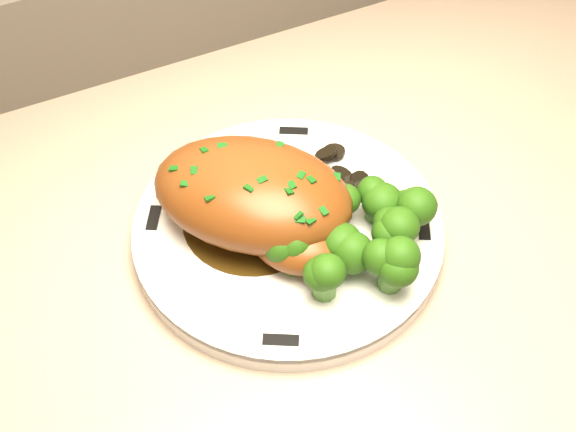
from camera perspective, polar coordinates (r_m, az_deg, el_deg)
name	(u,v)px	position (r m, az deg, el deg)	size (l,w,h in m)	color
plate	(288,230)	(0.64, 0.00, -1.12)	(0.27, 0.27, 0.02)	silver
rim_accent_0	(294,131)	(0.71, 0.45, 6.72)	(0.03, 0.01, 0.00)	black
rim_accent_1	(154,218)	(0.65, -10.56, -0.16)	(0.03, 0.01, 0.00)	black
rim_accent_2	(281,340)	(0.56, -0.58, -9.79)	(0.03, 0.01, 0.00)	black
rim_accent_3	(424,228)	(0.64, 10.68, -0.92)	(0.03, 0.01, 0.00)	black
gravy_pool	(254,219)	(0.64, -2.73, -0.25)	(0.13, 0.13, 0.00)	#39250A
chicken_breast	(258,199)	(0.61, -2.42, 1.36)	(0.21, 0.21, 0.07)	brown
mushroom_pile	(329,184)	(0.66, 3.28, 2.58)	(0.09, 0.06, 0.02)	black
broccoli_florets	(353,231)	(0.60, 5.16, -1.21)	(0.14, 0.12, 0.05)	#528538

